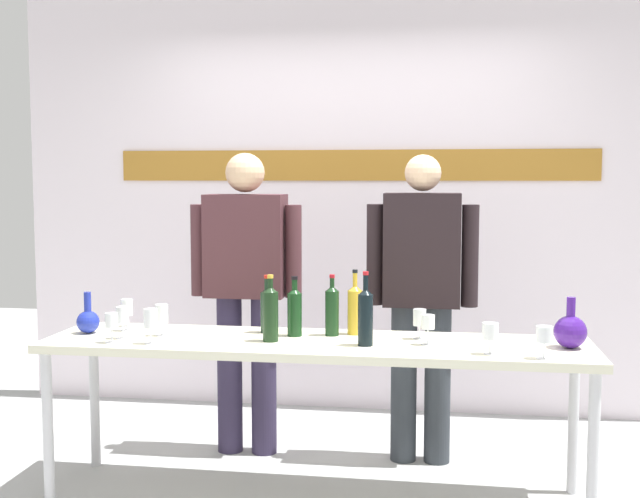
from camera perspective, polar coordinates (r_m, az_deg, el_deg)
ground_plane at (r=4.02m, az=-0.34°, el=-17.37°), size 10.00×10.00×0.00m
back_wall at (r=5.28m, az=2.35°, el=4.71°), size 4.47×0.11×3.00m
display_table at (r=3.81m, az=-0.34°, el=-7.45°), size 2.58×0.61×0.77m
decanter_blue_left at (r=4.12m, az=-16.24°, el=-4.92°), size 0.11×0.11×0.21m
decanter_blue_right at (r=3.79m, az=17.45°, el=-5.60°), size 0.15×0.15×0.23m
presenter_left at (r=4.43m, az=-5.31°, el=-2.32°), size 0.63×0.22×1.67m
presenter_right at (r=4.31m, az=7.27°, el=-2.84°), size 0.59×0.22×1.66m
wine_bottle_0 at (r=3.93m, az=2.51°, el=-4.23°), size 0.07×0.07×0.32m
wine_bottle_1 at (r=3.76m, az=-3.56°, el=-4.53°), size 0.07×0.07×0.32m
wine_bottle_2 at (r=3.97m, az=-3.80°, el=-4.24°), size 0.07×0.07×0.29m
wine_bottle_3 at (r=3.89m, az=0.87°, el=-4.32°), size 0.07×0.07×0.30m
wine_bottle_4 at (r=3.88m, az=-1.82°, el=-4.39°), size 0.07×0.07×0.29m
wine_bottle_5 at (r=3.66m, az=3.27°, el=-4.75°), size 0.07×0.07×0.34m
wine_glass_left_0 at (r=3.93m, az=-13.93°, el=-4.66°), size 0.06×0.06×0.15m
wine_glass_left_1 at (r=3.78m, az=-12.02°, el=-4.92°), size 0.06×0.06×0.16m
wine_glass_left_2 at (r=3.85m, az=-14.68°, el=-5.02°), size 0.06×0.06×0.14m
wine_glass_left_3 at (r=4.24m, az=-13.61°, el=-4.12°), size 0.06×0.06×0.14m
wine_glass_left_4 at (r=4.13m, az=-13.64°, el=-4.14°), size 0.06×0.06×0.16m
wine_glass_left_5 at (r=3.96m, az=-11.24°, el=-4.59°), size 0.06×0.06×0.15m
wine_glass_right_0 at (r=3.53m, az=15.73°, el=-5.94°), size 0.07×0.07×0.14m
wine_glass_right_1 at (r=3.71m, az=7.72°, el=-5.26°), size 0.06×0.06×0.14m
wine_glass_right_2 at (r=3.56m, az=12.07°, el=-5.79°), size 0.07×0.07×0.14m
wine_glass_right_3 at (r=3.84m, az=7.13°, el=-4.92°), size 0.06×0.06×0.14m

